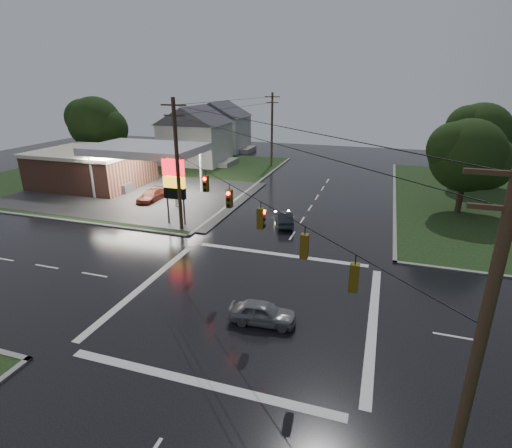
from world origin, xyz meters
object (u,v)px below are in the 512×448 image
(house_far, at_px, (220,126))
(tree_ne_far, at_px, (481,134))
(car_crossing, at_px, (263,313))
(car_north, at_px, (284,218))
(utility_pole_n, at_px, (272,128))
(gas_station, at_px, (100,166))
(car_pump, at_px, (151,196))
(house_near, at_px, (195,134))
(utility_pole_nw, at_px, (177,164))
(pylon_sign, at_px, (174,181))
(tree_nw_behind, at_px, (96,124))
(utility_pole_se, at_px, (478,352))
(tree_ne_near, at_px, (469,156))

(house_far, distance_m, tree_ne_far, 41.57)
(tree_ne_far, xyz_separation_m, car_crossing, (-15.80, -35.83, -5.56))
(car_north, bearing_deg, utility_pole_n, -91.07)
(gas_station, xyz_separation_m, car_pump, (9.09, -3.63, -1.94))
(house_near, bearing_deg, utility_pole_nw, -66.63)
(pylon_sign, height_order, tree_ne_far, tree_ne_far)
(house_far, height_order, tree_nw_behind, tree_nw_behind)
(tree_nw_behind, distance_m, car_north, 37.03)
(gas_station, distance_m, car_pump, 9.98)
(utility_pole_nw, bearing_deg, utility_pole_n, 90.00)
(pylon_sign, distance_m, house_near, 27.56)
(utility_pole_se, bearing_deg, utility_pole_n, 111.80)
(car_north, bearing_deg, tree_ne_far, -151.10)
(house_near, relative_size, car_crossing, 3.05)
(gas_station, xyz_separation_m, pylon_sign, (15.18, -9.20, 1.46))
(car_north, bearing_deg, utility_pole_se, 95.86)
(utility_pole_nw, bearing_deg, pylon_sign, 135.00)
(utility_pole_n, distance_m, tree_nw_behind, 25.63)
(car_crossing, bearing_deg, car_pump, 41.00)
(car_north, height_order, car_crossing, car_north)
(utility_pole_se, xyz_separation_m, car_pump, (-26.09, 25.57, -5.11))
(tree_ne_far, bearing_deg, car_north, -131.64)
(car_crossing, bearing_deg, house_near, 26.47)
(pylon_sign, height_order, car_north, pylon_sign)
(house_far, bearing_deg, tree_ne_far, -19.71)
(utility_pole_nw, distance_m, house_far, 40.48)
(pylon_sign, xyz_separation_m, car_north, (9.22, 2.77, -3.39))
(tree_ne_far, bearing_deg, utility_pole_n, 171.45)
(house_far, bearing_deg, tree_nw_behind, -123.44)
(house_far, xyz_separation_m, tree_ne_far, (39.10, -14.01, 1.77))
(utility_pole_se, relative_size, tree_nw_behind, 1.10)
(tree_nw_behind, bearing_deg, house_far, 56.56)
(gas_station, xyz_separation_m, utility_pole_nw, (16.18, -10.20, 3.17))
(pylon_sign, distance_m, tree_nw_behind, 30.49)
(tree_nw_behind, xyz_separation_m, car_north, (32.57, -16.72, -5.55))
(pylon_sign, xyz_separation_m, house_near, (-10.45, 25.50, 0.39))
(house_far, relative_size, car_north, 2.91)
(tree_nw_behind, relative_size, car_north, 2.63)
(house_near, height_order, tree_nw_behind, tree_nw_behind)
(house_far, bearing_deg, gas_station, -97.50)
(car_crossing, bearing_deg, pylon_sign, 39.80)
(pylon_sign, distance_m, car_crossing, 17.44)
(car_crossing, xyz_separation_m, car_pump, (-17.94, 17.91, -0.01))
(house_far, bearing_deg, car_crossing, -64.94)
(tree_nw_behind, bearing_deg, tree_ne_near, -9.47)
(utility_pole_se, bearing_deg, tree_nw_behind, 137.66)
(tree_nw_behind, bearing_deg, utility_pole_se, -42.34)
(tree_ne_far, xyz_separation_m, car_pump, (-33.74, -17.93, -5.57))
(gas_station, xyz_separation_m, tree_nw_behind, (-8.17, 10.29, 3.63))
(house_near, xyz_separation_m, tree_nw_behind, (-12.89, -6.01, 1.77))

